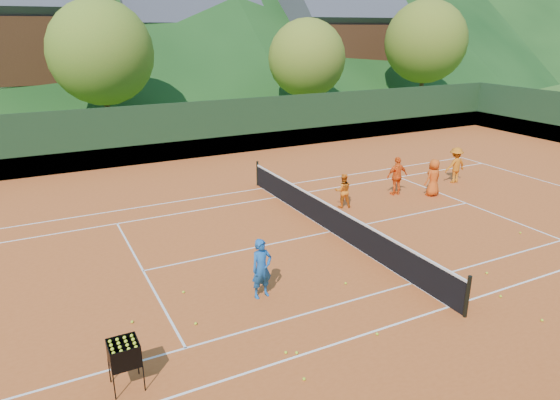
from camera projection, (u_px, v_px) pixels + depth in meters
name	position (u px, v px, depth m)	size (l,w,h in m)	color
ground	(331.00, 232.00, 17.12)	(400.00, 400.00, 0.00)	#2B5119
clay_court	(331.00, 232.00, 17.12)	(40.00, 24.00, 0.02)	#B04B1C
coach	(262.00, 269.00, 12.75)	(0.58, 0.38, 1.60)	#1854A0
student_a	(343.00, 191.00, 19.25)	(0.65, 0.51, 1.34)	orange
student_b	(397.00, 176.00, 20.66)	(0.95, 0.40, 1.62)	#FC5D16
student_c	(433.00, 178.00, 20.55)	(0.76, 0.49, 1.55)	#DA4F13
student_d	(455.00, 165.00, 22.31)	(1.04, 0.60, 1.61)	#CE6712
tennis_ball_0	(501.00, 296.00, 12.93)	(0.07, 0.07, 0.07)	#B2E025
tennis_ball_1	(183.00, 292.00, 13.14)	(0.07, 0.07, 0.07)	#B2E025
tennis_ball_2	(304.00, 379.00, 9.89)	(0.07, 0.07, 0.07)	#B2E025
tennis_ball_3	(286.00, 353.00, 10.70)	(0.07, 0.07, 0.07)	#B2E025
tennis_ball_4	(297.00, 353.00, 10.69)	(0.07, 0.07, 0.07)	#B2E025
tennis_ball_7	(427.00, 287.00, 13.42)	(0.07, 0.07, 0.07)	#B2E025
tennis_ball_10	(461.00, 279.00, 13.81)	(0.07, 0.07, 0.07)	#B2E025
tennis_ball_11	(377.00, 334.00, 11.34)	(0.07, 0.07, 0.07)	#B2E025
tennis_ball_13	(422.00, 262.00, 14.85)	(0.07, 0.07, 0.07)	#B2E025
tennis_ball_14	(542.00, 320.00, 11.88)	(0.07, 0.07, 0.07)	#B2E025
tennis_ball_18	(196.00, 324.00, 11.74)	(0.07, 0.07, 0.07)	#B2E025
tennis_ball_19	(520.00, 233.00, 16.94)	(0.07, 0.07, 0.07)	#B2E025
tennis_ball_20	(487.00, 273.00, 14.16)	(0.07, 0.07, 0.07)	#B2E025
tennis_ball_21	(346.00, 283.00, 13.59)	(0.07, 0.07, 0.07)	#B2E025
tennis_ball_22	(132.00, 322.00, 11.81)	(0.07, 0.07, 0.07)	#B2E025
court_lines	(331.00, 232.00, 17.12)	(23.83, 11.03, 0.00)	white
tennis_net	(331.00, 218.00, 16.95)	(0.10, 12.07, 1.10)	black
perimeter_fence	(332.00, 197.00, 16.71)	(40.40, 24.24, 3.00)	black
ball_hopper	(124.00, 354.00, 9.50)	(0.57, 0.57, 1.00)	black
chalet_mid	(190.00, 46.00, 46.65)	(12.65, 8.82, 11.45)	beige
chalet_right	(339.00, 42.00, 49.25)	(11.50, 8.82, 11.91)	beige
tree_b	(101.00, 53.00, 30.50)	(6.40, 6.40, 8.40)	#42291A
tree_c	(307.00, 58.00, 35.92)	(5.60, 5.60, 7.35)	#42281A
tree_d	(426.00, 42.00, 41.63)	(6.80, 6.80, 8.93)	#412A1A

